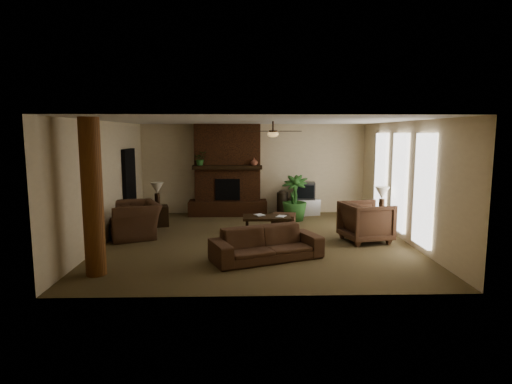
{
  "coord_description": "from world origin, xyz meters",
  "views": [
    {
      "loc": [
        -0.28,
        -9.81,
        2.52
      ],
      "look_at": [
        0.0,
        0.4,
        1.1
      ],
      "focal_mm": 29.7,
      "sensor_mm": 36.0,
      "label": 1
    }
  ],
  "objects_px": {
    "side_table_left": "(159,216)",
    "sofa": "(267,238)",
    "floor_vase": "(282,201)",
    "floor_plant": "(294,208)",
    "armchair_right": "(366,220)",
    "lamp_left": "(157,190)",
    "coffee_table": "(267,218)",
    "side_table_right": "(381,223)",
    "lamp_right": "(382,195)",
    "log_column": "(93,198)",
    "ottoman": "(284,222)",
    "armchair_left": "(133,214)",
    "tv_stand": "(305,207)"
  },
  "relations": [
    {
      "from": "log_column",
      "to": "sofa",
      "type": "height_order",
      "value": "log_column"
    },
    {
      "from": "coffee_table",
      "to": "side_table_right",
      "type": "relative_size",
      "value": 2.18
    },
    {
      "from": "sofa",
      "to": "lamp_left",
      "type": "relative_size",
      "value": 3.39
    },
    {
      "from": "armchair_right",
      "to": "tv_stand",
      "type": "height_order",
      "value": "armchair_right"
    },
    {
      "from": "log_column",
      "to": "side_table_left",
      "type": "relative_size",
      "value": 5.09
    },
    {
      "from": "side_table_left",
      "to": "armchair_left",
      "type": "bearing_deg",
      "value": -106.47
    },
    {
      "from": "armchair_right",
      "to": "floor_vase",
      "type": "height_order",
      "value": "armchair_right"
    },
    {
      "from": "sofa",
      "to": "floor_plant",
      "type": "bearing_deg",
      "value": 53.45
    },
    {
      "from": "armchair_left",
      "to": "floor_plant",
      "type": "relative_size",
      "value": 0.99
    },
    {
      "from": "sofa",
      "to": "side_table_right",
      "type": "height_order",
      "value": "sofa"
    },
    {
      "from": "log_column",
      "to": "armchair_left",
      "type": "relative_size",
      "value": 2.14
    },
    {
      "from": "armchair_right",
      "to": "lamp_left",
      "type": "relative_size",
      "value": 1.59
    },
    {
      "from": "ottoman",
      "to": "log_column",
      "type": "bearing_deg",
      "value": -136.19
    },
    {
      "from": "log_column",
      "to": "coffee_table",
      "type": "height_order",
      "value": "log_column"
    },
    {
      "from": "side_table_right",
      "to": "lamp_right",
      "type": "bearing_deg",
      "value": 90.0
    },
    {
      "from": "floor_vase",
      "to": "floor_plant",
      "type": "xyz_separation_m",
      "value": [
        0.27,
        -0.89,
        -0.06
      ]
    },
    {
      "from": "floor_plant",
      "to": "lamp_left",
      "type": "bearing_deg",
      "value": -170.6
    },
    {
      "from": "sofa",
      "to": "lamp_right",
      "type": "xyz_separation_m",
      "value": [
        2.99,
        2.08,
        0.57
      ]
    },
    {
      "from": "armchair_right",
      "to": "lamp_left",
      "type": "height_order",
      "value": "lamp_left"
    },
    {
      "from": "sofa",
      "to": "floor_vase",
      "type": "height_order",
      "value": "sofa"
    },
    {
      "from": "floor_vase",
      "to": "side_table_right",
      "type": "xyz_separation_m",
      "value": [
        2.25,
        -2.64,
        -0.16
      ]
    },
    {
      "from": "tv_stand",
      "to": "side_table_right",
      "type": "distance_m",
      "value": 3.02
    },
    {
      "from": "ottoman",
      "to": "floor_vase",
      "type": "height_order",
      "value": "floor_vase"
    },
    {
      "from": "armchair_right",
      "to": "floor_plant",
      "type": "relative_size",
      "value": 0.78
    },
    {
      "from": "coffee_table",
      "to": "side_table_right",
      "type": "xyz_separation_m",
      "value": [
        2.87,
        -0.23,
        -0.1
      ]
    },
    {
      "from": "armchair_right",
      "to": "ottoman",
      "type": "distance_m",
      "value": 2.28
    },
    {
      "from": "side_table_left",
      "to": "side_table_right",
      "type": "height_order",
      "value": "same"
    },
    {
      "from": "ottoman",
      "to": "lamp_right",
      "type": "distance_m",
      "value": 2.61
    },
    {
      "from": "tv_stand",
      "to": "floor_plant",
      "type": "bearing_deg",
      "value": -132.26
    },
    {
      "from": "lamp_right",
      "to": "side_table_right",
      "type": "bearing_deg",
      "value": -90.0
    },
    {
      "from": "log_column",
      "to": "side_table_right",
      "type": "xyz_separation_m",
      "value": [
        6.1,
        2.91,
        -1.12
      ]
    },
    {
      "from": "armchair_left",
      "to": "armchair_right",
      "type": "xyz_separation_m",
      "value": [
        5.56,
        -0.6,
        -0.05
      ]
    },
    {
      "from": "tv_stand",
      "to": "floor_plant",
      "type": "distance_m",
      "value": 0.93
    },
    {
      "from": "side_table_left",
      "to": "floor_plant",
      "type": "bearing_deg",
      "value": 9.39
    },
    {
      "from": "floor_plant",
      "to": "sofa",
      "type": "bearing_deg",
      "value": -104.76
    },
    {
      "from": "ottoman",
      "to": "floor_plant",
      "type": "xyz_separation_m",
      "value": [
        0.41,
        1.11,
        0.17
      ]
    },
    {
      "from": "armchair_left",
      "to": "tv_stand",
      "type": "relative_size",
      "value": 1.54
    },
    {
      "from": "armchair_right",
      "to": "floor_vase",
      "type": "distance_m",
      "value": 3.74
    },
    {
      "from": "armchair_left",
      "to": "lamp_right",
      "type": "xyz_separation_m",
      "value": [
        6.15,
        0.12,
        0.43
      ]
    },
    {
      "from": "coffee_table",
      "to": "side_table_left",
      "type": "xyz_separation_m",
      "value": [
        -2.91,
        0.9,
        -0.1
      ]
    },
    {
      "from": "sofa",
      "to": "floor_plant",
      "type": "relative_size",
      "value": 1.67
    },
    {
      "from": "side_table_left",
      "to": "lamp_right",
      "type": "xyz_separation_m",
      "value": [
        5.78,
        -1.11,
        0.73
      ]
    },
    {
      "from": "lamp_left",
      "to": "lamp_right",
      "type": "height_order",
      "value": "same"
    },
    {
      "from": "armchair_right",
      "to": "lamp_right",
      "type": "relative_size",
      "value": 1.59
    },
    {
      "from": "side_table_left",
      "to": "side_table_right",
      "type": "bearing_deg",
      "value": -11.07
    },
    {
      "from": "ottoman",
      "to": "lamp_right",
      "type": "xyz_separation_m",
      "value": [
        2.4,
        -0.63,
        0.8
      ]
    },
    {
      "from": "log_column",
      "to": "floor_plant",
      "type": "bearing_deg",
      "value": 48.58
    },
    {
      "from": "side_table_left",
      "to": "sofa",
      "type": "bearing_deg",
      "value": -48.89
    },
    {
      "from": "floor_plant",
      "to": "floor_vase",
      "type": "bearing_deg",
      "value": 106.98
    },
    {
      "from": "lamp_left",
      "to": "lamp_right",
      "type": "xyz_separation_m",
      "value": [
        5.81,
        -1.11,
        0.0
      ]
    }
  ]
}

